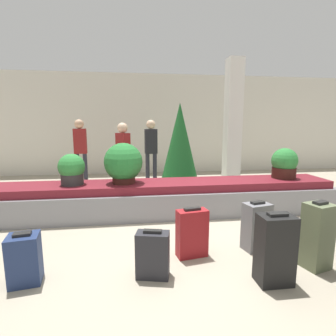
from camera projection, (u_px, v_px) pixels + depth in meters
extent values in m
plane|color=#9E937F|center=(181.00, 244.00, 3.54)|extent=(18.00, 18.00, 0.00)
cube|color=beige|center=(151.00, 124.00, 8.58)|extent=(18.00, 0.06, 3.20)
cube|color=gray|center=(168.00, 201.00, 4.76)|extent=(6.21, 0.92, 0.45)
cube|color=maroon|center=(168.00, 185.00, 4.71)|extent=(5.96, 0.76, 0.14)
cube|color=silver|center=(233.00, 124.00, 6.61)|extent=(0.37, 0.37, 3.20)
cube|color=#232328|center=(153.00, 255.00, 2.75)|extent=(0.38, 0.26, 0.49)
cube|color=black|center=(153.00, 231.00, 2.71)|extent=(0.20, 0.11, 0.03)
cube|color=black|center=(275.00, 250.00, 2.63)|extent=(0.35, 0.25, 0.72)
cube|color=black|center=(278.00, 214.00, 2.57)|extent=(0.19, 0.09, 0.03)
cube|color=#5B6647|center=(317.00, 236.00, 2.92)|extent=(0.33, 0.31, 0.74)
cube|color=black|center=(320.00, 203.00, 2.86)|extent=(0.17, 0.12, 0.03)
cube|color=navy|center=(25.00, 259.00, 2.65)|extent=(0.33, 0.30, 0.51)
cube|color=black|center=(22.00, 234.00, 2.60)|extent=(0.18, 0.12, 0.03)
cube|color=maroon|center=(192.00, 233.00, 3.19)|extent=(0.39, 0.24, 0.59)
cube|color=black|center=(192.00, 209.00, 3.14)|extent=(0.21, 0.09, 0.03)
cube|color=slate|center=(256.00, 227.00, 3.36)|extent=(0.36, 0.29, 0.61)
cube|color=black|center=(258.00, 203.00, 3.31)|extent=(0.19, 0.11, 0.03)
cylinder|color=#381914|center=(284.00, 173.00, 5.02)|extent=(0.44, 0.44, 0.20)
sphere|color=#2D7F38|center=(285.00, 161.00, 4.99)|extent=(0.48, 0.48, 0.48)
cylinder|color=#2D2D2D|center=(72.00, 179.00, 4.47)|extent=(0.37, 0.37, 0.19)
sphere|color=#2D7F38|center=(72.00, 167.00, 4.43)|extent=(0.44, 0.44, 0.44)
cylinder|color=#381914|center=(124.00, 178.00, 4.58)|extent=(0.39, 0.39, 0.19)
sphere|color=#236B2D|center=(123.00, 162.00, 4.54)|extent=(0.67, 0.67, 0.67)
cylinder|color=#282833|center=(148.00, 169.00, 7.11)|extent=(0.11, 0.11, 0.82)
cylinder|color=#282833|center=(155.00, 169.00, 7.13)|extent=(0.11, 0.11, 0.82)
cube|color=#232328|center=(151.00, 141.00, 7.00)|extent=(0.34, 0.22, 0.65)
sphere|color=beige|center=(151.00, 125.00, 6.92)|extent=(0.24, 0.24, 0.24)
cylinder|color=#282833|center=(120.00, 178.00, 5.99)|extent=(0.11, 0.11, 0.79)
cylinder|color=#282833|center=(128.00, 178.00, 6.02)|extent=(0.11, 0.11, 0.79)
cube|color=maroon|center=(123.00, 147.00, 5.89)|extent=(0.34, 0.36, 0.62)
sphere|color=beige|center=(123.00, 128.00, 5.82)|extent=(0.23, 0.23, 0.23)
cylinder|color=#282833|center=(78.00, 169.00, 7.06)|extent=(0.11, 0.11, 0.83)
cylinder|color=#282833|center=(85.00, 169.00, 7.09)|extent=(0.11, 0.11, 0.83)
cube|color=maroon|center=(80.00, 141.00, 6.95)|extent=(0.32, 0.18, 0.66)
sphere|color=tan|center=(79.00, 124.00, 6.88)|extent=(0.24, 0.24, 0.24)
cylinder|color=#4C331E|center=(179.00, 189.00, 6.16)|extent=(0.16, 0.16, 0.18)
cone|color=#195623|center=(180.00, 145.00, 5.99)|extent=(0.92, 0.92, 1.91)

